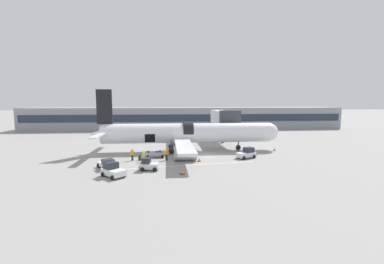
# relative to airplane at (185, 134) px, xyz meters

# --- Properties ---
(ground_plane) EXTENTS (500.00, 500.00, 0.00)m
(ground_plane) POSITION_rel_airplane_xyz_m (3.21, -3.73, -3.12)
(ground_plane) COLOR gray
(apron_marking_line) EXTENTS (19.64, 2.96, 0.01)m
(apron_marking_line) POSITION_rel_airplane_xyz_m (-0.39, -10.41, -3.11)
(apron_marking_line) COLOR silver
(apron_marking_line) RESTS_ON ground_plane
(terminal_strip) EXTENTS (100.90, 12.98, 6.93)m
(terminal_strip) POSITION_rel_airplane_xyz_m (3.21, 40.16, 0.35)
(terminal_strip) COLOR gray
(terminal_strip) RESTS_ON ground_plane
(jet_bridge_stub) EXTENTS (3.82, 13.77, 7.15)m
(jet_bridge_stub) POSITION_rel_airplane_xyz_m (8.64, 7.56, 2.24)
(jet_bridge_stub) COLOR #4C4C51
(jet_bridge_stub) RESTS_ON ground_plane
(airplane) EXTENTS (33.36, 29.25, 10.83)m
(airplane) POSITION_rel_airplane_xyz_m (0.00, 0.00, 0.00)
(airplane) COLOR white
(airplane) RESTS_ON ground_plane
(baggage_tug_lead) EXTENTS (3.22, 3.27, 1.67)m
(baggage_tug_lead) POSITION_rel_airplane_xyz_m (-9.57, -14.91, -2.40)
(baggage_tug_lead) COLOR white
(baggage_tug_lead) RESTS_ON ground_plane
(baggage_tug_mid) EXTENTS (2.92, 3.51, 1.32)m
(baggage_tug_mid) POSITION_rel_airplane_xyz_m (-11.08, -11.12, -2.53)
(baggage_tug_mid) COLOR silver
(baggage_tug_mid) RESTS_ON ground_plane
(baggage_tug_rear) EXTENTS (2.58, 1.99, 1.62)m
(baggage_tug_rear) POSITION_rel_airplane_xyz_m (-5.59, -12.46, -2.45)
(baggage_tug_rear) COLOR silver
(baggage_tug_rear) RESTS_ON ground_plane
(baggage_tug_spare) EXTENTS (3.44, 2.62, 1.66)m
(baggage_tug_spare) POSITION_rel_airplane_xyz_m (9.13, -6.74, -2.41)
(baggage_tug_spare) COLOR silver
(baggage_tug_spare) RESTS_ON ground_plane
(baggage_cart_loading) EXTENTS (4.23, 1.82, 1.10)m
(baggage_cart_loading) POSITION_rel_airplane_xyz_m (-5.06, -4.80, -2.63)
(baggage_cart_loading) COLOR #999BA0
(baggage_cart_loading) RESTS_ON ground_plane
(ground_crew_loader_a) EXTENTS (0.55, 0.43, 1.56)m
(ground_crew_loader_a) POSITION_rel_airplane_xyz_m (-1.65, -4.56, -2.30)
(ground_crew_loader_a) COLOR #2D2D33
(ground_crew_loader_a) RESTS_ON ground_plane
(ground_crew_loader_b) EXTENTS (0.37, 0.55, 1.61)m
(ground_crew_loader_b) POSITION_rel_airplane_xyz_m (-6.66, -7.76, -2.27)
(ground_crew_loader_b) COLOR #1E2338
(ground_crew_loader_b) RESTS_ON ground_plane
(ground_crew_driver) EXTENTS (0.56, 0.56, 1.77)m
(ground_crew_driver) POSITION_rel_airplane_xyz_m (-8.40, -6.67, -2.19)
(ground_crew_driver) COLOR #2D2D33
(ground_crew_driver) RESTS_ON ground_plane
(ground_crew_supervisor) EXTENTS (0.63, 0.52, 1.82)m
(ground_crew_supervisor) POSITION_rel_airplane_xyz_m (-3.33, -6.96, -2.16)
(ground_crew_supervisor) COLOR #1E2338
(ground_crew_supervisor) RESTS_ON ground_plane
(suitcase_on_tarmac_upright) EXTENTS (0.47, 0.37, 0.82)m
(suitcase_on_tarmac_upright) POSITION_rel_airplane_xyz_m (-7.30, -6.80, -2.76)
(suitcase_on_tarmac_upright) COLOR #2D2D33
(suitcase_on_tarmac_upright) RESTS_ON ground_plane
(safety_cone_nose) EXTENTS (0.45, 0.45, 0.59)m
(safety_cone_nose) POSITION_rel_airplane_xyz_m (16.09, -1.01, -2.85)
(safety_cone_nose) COLOR black
(safety_cone_nose) RESTS_ON ground_plane
(safety_cone_engine_left) EXTENTS (0.60, 0.60, 0.63)m
(safety_cone_engine_left) POSITION_rel_airplane_xyz_m (-1.44, -14.76, -2.83)
(safety_cone_engine_left) COLOR black
(safety_cone_engine_left) RESTS_ON ground_plane
(safety_cone_wingtip) EXTENTS (0.56, 0.56, 0.58)m
(safety_cone_wingtip) POSITION_rel_airplane_xyz_m (1.47, -8.13, -2.85)
(safety_cone_wingtip) COLOR black
(safety_cone_wingtip) RESTS_ON ground_plane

